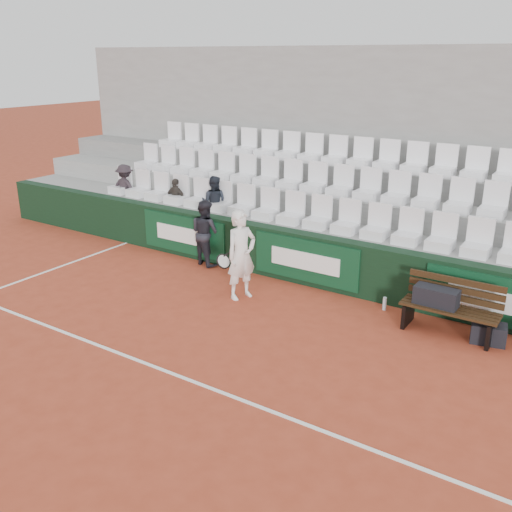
{
  "coord_description": "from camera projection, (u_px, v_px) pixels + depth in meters",
  "views": [
    {
      "loc": [
        4.58,
        -5.16,
        4.2
      ],
      "look_at": [
        -0.38,
        2.4,
        1.0
      ],
      "focal_mm": 40.0,
      "sensor_mm": 36.0,
      "label": 1
    }
  ],
  "objects": [
    {
      "name": "spectator_c",
      "position": [
        214.0,
        182.0,
        12.33
      ],
      "size": [
        0.69,
        0.6,
        1.18
      ],
      "primitive_type": "imported",
      "rotation": [
        0.0,
        0.0,
        3.45
      ],
      "color": "black",
      "rests_on": "grandstand_tier_front"
    },
    {
      "name": "grandstand_tier_mid",
      "position": [
        354.0,
        230.0,
        11.99
      ],
      "size": [
        18.0,
        0.95,
        1.45
      ],
      "primitive_type": "cube",
      "color": "#979895",
      "rests_on": "ground"
    },
    {
      "name": "ground",
      "position": [
        184.0,
        378.0,
        7.84
      ],
      "size": [
        80.0,
        80.0,
        0.0
      ],
      "primitive_type": "plane",
      "color": "#A83E26",
      "rests_on": "ground"
    },
    {
      "name": "spectator_b",
      "position": [
        175.0,
        181.0,
        12.93
      ],
      "size": [
        0.59,
        0.25,
        1.0
      ],
      "primitive_type": "imported",
      "rotation": [
        0.0,
        0.0,
        3.15
      ],
      "color": "#2E2A25",
      "rests_on": "grandstand_tier_front"
    },
    {
      "name": "grandstand_tier_back",
      "position": [
        372.0,
        210.0,
        12.66
      ],
      "size": [
        18.0,
        0.95,
        1.9
      ],
      "primitive_type": "cube",
      "color": "gray",
      "rests_on": "ground"
    },
    {
      "name": "seat_row_front",
      "position": [
        331.0,
        214.0,
        10.91
      ],
      "size": [
        11.9,
        0.44,
        0.63
      ],
      "primitive_type": "cube",
      "color": "white",
      "rests_on": "grandstand_tier_front"
    },
    {
      "name": "spectator_a",
      "position": [
        124.0,
        170.0,
        13.74
      ],
      "size": [
        0.78,
        0.49,
        1.16
      ],
      "primitive_type": "imported",
      "rotation": [
        0.0,
        0.0,
        3.22
      ],
      "color": "black",
      "rests_on": "grandstand_tier_front"
    },
    {
      "name": "ball_kid",
      "position": [
        205.0,
        233.0,
        11.89
      ],
      "size": [
        0.78,
        0.67,
        1.39
      ],
      "primitive_type": "imported",
      "rotation": [
        0.0,
        0.0,
        2.89
      ],
      "color": "black",
      "rests_on": "ground"
    },
    {
      "name": "court_baseline",
      "position": [
        183.0,
        378.0,
        7.84
      ],
      "size": [
        18.0,
        0.06,
        0.01
      ],
      "primitive_type": "cube",
      "color": "white",
      "rests_on": "ground"
    },
    {
      "name": "water_bottle_near",
      "position": [
        385.0,
        304.0,
        9.89
      ],
      "size": [
        0.07,
        0.07,
        0.24
      ],
      "primitive_type": "cylinder",
      "color": "silver",
      "rests_on": "ground"
    },
    {
      "name": "grandstand_rear_wall",
      "position": [
        387.0,
        149.0,
        12.74
      ],
      "size": [
        18.0,
        0.3,
        4.4
      ],
      "primitive_type": "cube",
      "color": "gray",
      "rests_on": "ground"
    },
    {
      "name": "seat_row_back",
      "position": [
        373.0,
        154.0,
        12.1
      ],
      "size": [
        11.9,
        0.44,
        0.63
      ],
      "primitive_type": "cube",
      "color": "white",
      "rests_on": "grandstand_tier_back"
    },
    {
      "name": "back_barrier",
      "position": [
        322.0,
        262.0,
        10.78
      ],
      "size": [
        18.0,
        0.34,
        1.0
      ],
      "color": "black",
      "rests_on": "ground"
    },
    {
      "name": "tennis_player",
      "position": [
        241.0,
        255.0,
        10.19
      ],
      "size": [
        0.78,
        0.69,
        1.63
      ],
      "color": "white",
      "rests_on": "ground"
    },
    {
      "name": "grandstand_tier_front",
      "position": [
        333.0,
        252.0,
        11.31
      ],
      "size": [
        18.0,
        0.95,
        1.0
      ],
      "primitive_type": "cube",
      "color": "gray",
      "rests_on": "ground"
    },
    {
      "name": "seat_row_mid",
      "position": [
        353.0,
        182.0,
        11.5
      ],
      "size": [
        11.9,
        0.44,
        0.63
      ],
      "primitive_type": "cube",
      "color": "white",
      "rests_on": "grandstand_tier_mid"
    },
    {
      "name": "bench_left",
      "position": [
        448.0,
        321.0,
        9.0
      ],
      "size": [
        1.5,
        0.56,
        0.45
      ],
      "primitive_type": "cube",
      "color": "#331F0F",
      "rests_on": "ground"
    },
    {
      "name": "water_bottle_far",
      "position": [
        500.0,
        339.0,
        8.64
      ],
      "size": [
        0.07,
        0.07,
        0.26
      ],
      "primitive_type": "cylinder",
      "color": "#AEC0C5",
      "rests_on": "ground"
    },
    {
      "name": "sports_bag_ground",
      "position": [
        488.0,
        333.0,
        8.76
      ],
      "size": [
        0.57,
        0.41,
        0.31
      ],
      "primitive_type": "cube",
      "rotation": [
        0.0,
        0.0,
        0.21
      ],
      "color": "black",
      "rests_on": "ground"
    },
    {
      "name": "sports_bag_left",
      "position": [
        436.0,
        297.0,
        8.99
      ],
      "size": [
        0.69,
        0.31,
        0.29
      ],
      "primitive_type": "cube",
      "rotation": [
        0.0,
        0.0,
        -0.03
      ],
      "color": "black",
      "rests_on": "bench_left"
    }
  ]
}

